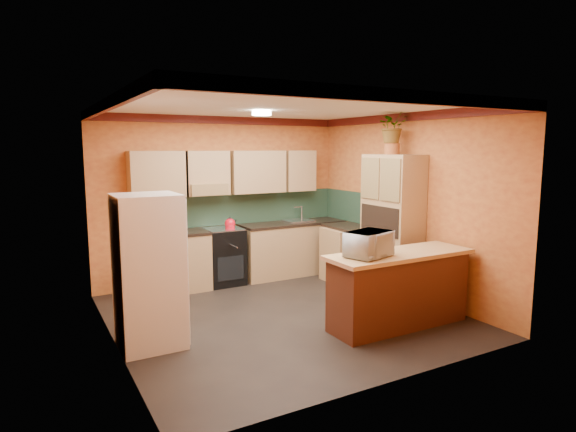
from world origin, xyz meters
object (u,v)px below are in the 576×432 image
(stove, at_px, (224,256))
(pantry, at_px, (392,226))
(breakfast_bar, at_px, (399,291))
(base_cabinets_back, at_px, (258,253))
(microwave, at_px, (369,244))
(fridge, at_px, (149,271))

(stove, distance_m, pantry, 2.72)
(stove, xyz_separation_m, breakfast_bar, (1.19, -2.81, -0.02))
(stove, bearing_deg, breakfast_bar, -67.05)
(base_cabinets_back, height_order, stove, stove)
(breakfast_bar, xyz_separation_m, microwave, (-0.48, 0.00, 0.64))
(base_cabinets_back, distance_m, microwave, 2.88)
(pantry, bearing_deg, microwave, -140.65)
(base_cabinets_back, relative_size, stove, 4.01)
(pantry, bearing_deg, base_cabinets_back, 127.00)
(stove, relative_size, microwave, 1.68)
(base_cabinets_back, distance_m, breakfast_bar, 2.87)
(base_cabinets_back, xyz_separation_m, fridge, (-2.26, -1.92, 0.41))
(base_cabinets_back, xyz_separation_m, stove, (-0.62, -0.00, 0.02))
(pantry, xyz_separation_m, microwave, (-1.26, -1.03, 0.03))
(fridge, distance_m, breakfast_bar, 2.99)
(base_cabinets_back, xyz_separation_m, microwave, (0.08, -2.81, 0.64))
(pantry, height_order, microwave, pantry)
(base_cabinets_back, bearing_deg, fridge, -139.64)
(breakfast_bar, bearing_deg, base_cabinets_back, 101.37)
(fridge, xyz_separation_m, microwave, (2.34, -0.89, 0.23))
(stove, relative_size, pantry, 0.43)
(microwave, bearing_deg, stove, 86.36)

